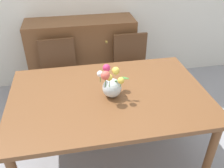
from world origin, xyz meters
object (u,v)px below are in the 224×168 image
dining_table (109,101)px  flower_vase (111,84)px  chair_left (59,72)px  chair_right (132,65)px  dresser (82,56)px

dining_table → flower_vase: bearing=-60.0°
chair_left → flower_vase: size_ratio=3.15×
chair_right → flower_vase: 1.09m
dining_table → flower_vase: 0.20m
dining_table → flower_vase: flower_vase is taller
dining_table → chair_left: size_ratio=1.91×
dining_table → chair_right: size_ratio=1.91×
dining_table → chair_right: chair_right is taller
dining_table → chair_right: (0.45, 0.90, -0.17)m
chair_right → flower_vase: (-0.43, -0.93, 0.37)m
chair_right → chair_left: bearing=0.0°
chair_left → dining_table: bearing=116.4°
dining_table → chair_right: 1.02m
chair_left → dresser: size_ratio=0.64×
flower_vase → chair_left: bearing=116.6°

